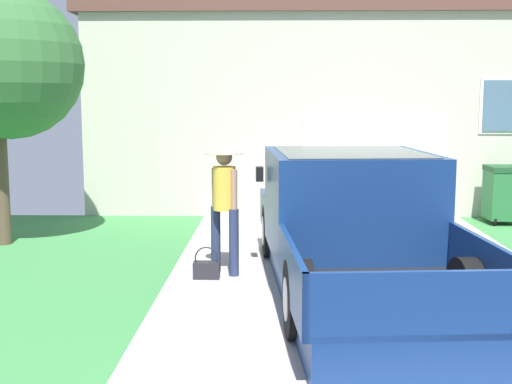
{
  "coord_description": "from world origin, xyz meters",
  "views": [
    {
      "loc": [
        -1.2,
        -4.6,
        2.39
      ],
      "look_at": [
        -1.41,
        4.15,
        1.18
      ],
      "focal_mm": 47.22,
      "sensor_mm": 36.0,
      "label": 1
    }
  ],
  "objects_px": {
    "handbag": "(207,269)",
    "neighbor_tree": "(3,63)",
    "pickup_truck": "(349,226)",
    "wheeled_trash_bin": "(502,192)",
    "person_with_hat": "(224,197)",
    "house_with_garage": "(310,92)"
  },
  "relations": [
    {
      "from": "handbag",
      "to": "neighbor_tree",
      "type": "bearing_deg",
      "value": 148.58
    },
    {
      "from": "pickup_truck",
      "to": "handbag",
      "type": "xyz_separation_m",
      "value": [
        -1.87,
        0.27,
        -0.65
      ]
    },
    {
      "from": "handbag",
      "to": "wheeled_trash_bin",
      "type": "xyz_separation_m",
      "value": [
        5.31,
        4.15,
        0.47
      ]
    },
    {
      "from": "person_with_hat",
      "to": "pickup_truck",
      "type": "bearing_deg",
      "value": 22.51
    },
    {
      "from": "house_with_garage",
      "to": "neighbor_tree",
      "type": "height_order",
      "value": "house_with_garage"
    },
    {
      "from": "handbag",
      "to": "pickup_truck",
      "type": "bearing_deg",
      "value": -8.11
    },
    {
      "from": "pickup_truck",
      "to": "house_with_garage",
      "type": "distance_m",
      "value": 8.05
    },
    {
      "from": "handbag",
      "to": "neighbor_tree",
      "type": "relative_size",
      "value": 0.1
    },
    {
      "from": "pickup_truck",
      "to": "wheeled_trash_bin",
      "type": "distance_m",
      "value": 5.6
    },
    {
      "from": "house_with_garage",
      "to": "wheeled_trash_bin",
      "type": "xyz_separation_m",
      "value": [
        3.54,
        -3.43,
        -1.96
      ]
    },
    {
      "from": "pickup_truck",
      "to": "neighbor_tree",
      "type": "height_order",
      "value": "neighbor_tree"
    },
    {
      "from": "pickup_truck",
      "to": "person_with_hat",
      "type": "bearing_deg",
      "value": 157.69
    },
    {
      "from": "person_with_hat",
      "to": "wheeled_trash_bin",
      "type": "bearing_deg",
      "value": 77.74
    },
    {
      "from": "pickup_truck",
      "to": "wheeled_trash_bin",
      "type": "bearing_deg",
      "value": 47.56
    },
    {
      "from": "neighbor_tree",
      "to": "house_with_garage",
      "type": "bearing_deg",
      "value": 46.24
    },
    {
      "from": "person_with_hat",
      "to": "handbag",
      "type": "xyz_separation_m",
      "value": [
        -0.23,
        -0.26,
        -0.93
      ]
    },
    {
      "from": "wheeled_trash_bin",
      "to": "handbag",
      "type": "bearing_deg",
      "value": -141.99
    },
    {
      "from": "handbag",
      "to": "wheeled_trash_bin",
      "type": "distance_m",
      "value": 6.76
    },
    {
      "from": "house_with_garage",
      "to": "neighbor_tree",
      "type": "bearing_deg",
      "value": -133.76
    },
    {
      "from": "neighbor_tree",
      "to": "handbag",
      "type": "bearing_deg",
      "value": -31.42
    },
    {
      "from": "handbag",
      "to": "house_with_garage",
      "type": "xyz_separation_m",
      "value": [
        1.77,
        7.58,
        2.43
      ]
    },
    {
      "from": "person_with_hat",
      "to": "handbag",
      "type": "height_order",
      "value": "person_with_hat"
    }
  ]
}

